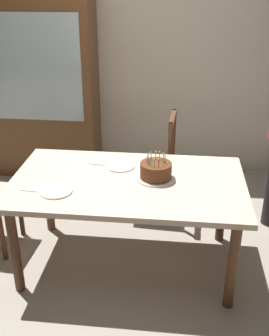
% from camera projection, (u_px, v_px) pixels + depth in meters
% --- Properties ---
extents(ground, '(6.40, 6.40, 0.00)m').
position_uv_depth(ground, '(128.00, 262.00, 3.24)').
color(ground, '#9E9384').
extents(back_wall, '(6.40, 0.10, 2.60)m').
position_uv_depth(back_wall, '(149.00, 51.00, 4.33)').
color(back_wall, beige).
rests_on(back_wall, ground).
extents(dining_table, '(1.67, 0.97, 0.72)m').
position_uv_depth(dining_table, '(128.00, 190.00, 2.96)').
color(dining_table, beige).
rests_on(dining_table, ground).
extents(birthday_cake, '(0.28, 0.28, 0.19)m').
position_uv_depth(birthday_cake, '(156.00, 171.00, 2.92)').
color(birthday_cake, silver).
rests_on(birthday_cake, dining_table).
extents(plate_near_celebrant, '(0.22, 0.22, 0.01)m').
position_uv_depth(plate_near_celebrant, '(56.00, 191.00, 2.77)').
color(plate_near_celebrant, white).
rests_on(plate_near_celebrant, dining_table).
extents(plate_far_side, '(0.22, 0.22, 0.01)m').
position_uv_depth(plate_far_side, '(120.00, 166.00, 3.12)').
color(plate_far_side, white).
rests_on(plate_far_side, dining_table).
extents(fork_near_celebrant, '(0.18, 0.03, 0.01)m').
position_uv_depth(fork_near_celebrant, '(33.00, 191.00, 2.78)').
color(fork_near_celebrant, silver).
rests_on(fork_near_celebrant, dining_table).
extents(fork_far_side, '(0.18, 0.03, 0.01)m').
position_uv_depth(fork_far_side, '(100.00, 164.00, 3.15)').
color(fork_far_side, silver).
rests_on(fork_far_side, dining_table).
extents(chair_spindle_back, '(0.47, 0.47, 0.95)m').
position_uv_depth(chair_spindle_back, '(152.00, 166.00, 3.74)').
color(chair_spindle_back, '#56331E').
rests_on(chair_spindle_back, ground).
extents(china_cabinet, '(1.10, 0.45, 1.90)m').
position_uv_depth(china_cabinet, '(44.00, 88.00, 4.32)').
color(china_cabinet, brown).
rests_on(china_cabinet, ground).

